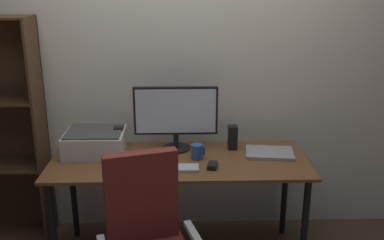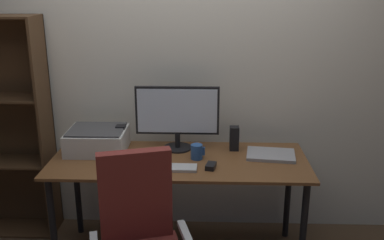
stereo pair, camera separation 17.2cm
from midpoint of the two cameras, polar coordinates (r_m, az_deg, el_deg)
back_wall at (r=3.26m, az=-3.27°, el=7.45°), size 6.40×0.10×2.60m
desk at (r=2.97m, az=-3.31°, el=-6.63°), size 1.71×0.67×0.74m
monitor at (r=3.03m, az=-3.75°, el=0.77°), size 0.58×0.20×0.45m
keyboard at (r=2.78m, az=-3.91°, el=-6.29°), size 0.29×0.11×0.02m
mouse at (r=2.80m, az=0.91°, el=-5.96°), size 0.08×0.11×0.03m
coffee_mug at (r=2.92m, az=-1.04°, el=-4.15°), size 0.09×0.08×0.10m
laptop at (r=3.04m, az=8.45°, el=-4.26°), size 0.35×0.27×0.02m
speaker_left at (r=3.11m, az=-11.02°, el=-2.40°), size 0.06×0.07×0.17m
speaker_right at (r=3.09m, az=3.71°, el=-2.30°), size 0.06×0.07×0.17m
printer at (r=3.10m, az=-14.04°, el=-2.80°), size 0.40×0.34×0.16m
paper_sheet at (r=2.77m, az=-7.42°, el=-6.65°), size 0.26×0.33×0.00m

